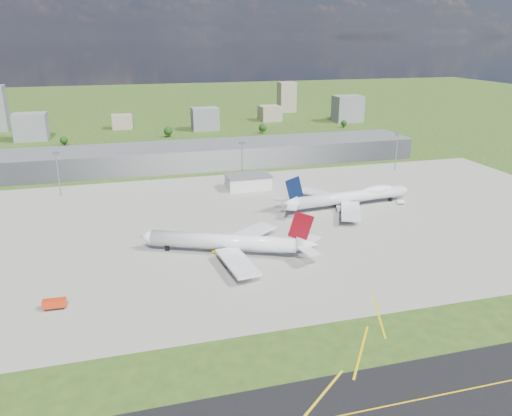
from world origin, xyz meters
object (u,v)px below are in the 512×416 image
object	(u,v)px
van_white_near	(339,209)
van_white_far	(401,202)
fire_truck	(55,304)
airliner_blue_quad	(351,197)
airliner_red_twin	(230,242)
tug_yellow	(215,251)

from	to	relation	value
van_white_near	van_white_far	distance (m)	38.20
fire_truck	van_white_far	world-z (taller)	fire_truck
airliner_blue_quad	van_white_near	world-z (taller)	airliner_blue_quad
airliner_red_twin	fire_truck	distance (m)	73.38
fire_truck	tug_yellow	world-z (taller)	fire_truck
fire_truck	van_white_near	world-z (taller)	fire_truck
tug_yellow	van_white_near	size ratio (longest dim) A/B	0.76
airliner_red_twin	fire_truck	world-z (taller)	airliner_red_twin
van_white_near	van_white_far	size ratio (longest dim) A/B	1.23
airliner_red_twin	fire_truck	xyz separation A→B (m)	(-67.69, -28.04, -3.93)
airliner_red_twin	van_white_near	bearing A→B (deg)	-126.37
airliner_blue_quad	tug_yellow	size ratio (longest dim) A/B	20.39
van_white_near	airliner_red_twin	bearing A→B (deg)	134.33
airliner_red_twin	airliner_blue_quad	distance (m)	89.49
tug_yellow	van_white_near	xyz separation A→B (m)	(73.96, 35.55, 0.34)
tug_yellow	van_white_near	bearing A→B (deg)	-27.88
van_white_far	tug_yellow	bearing A→B (deg)	-156.46
airliner_red_twin	van_white_near	world-z (taller)	airliner_red_twin
airliner_blue_quad	van_white_far	bearing A→B (deg)	-12.70
airliner_blue_quad	van_white_far	world-z (taller)	airliner_blue_quad
van_white_near	tug_yellow	bearing A→B (deg)	130.16
airliner_red_twin	tug_yellow	bearing A→B (deg)	-10.33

